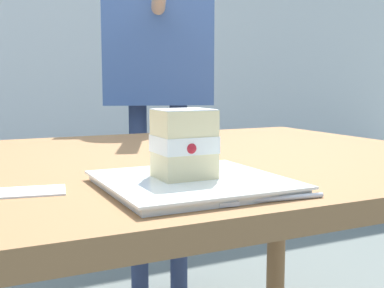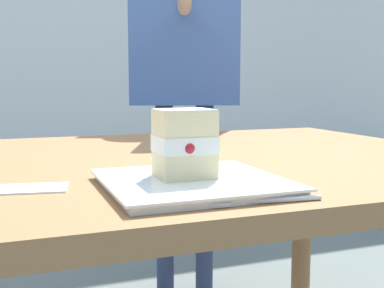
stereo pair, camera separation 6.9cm
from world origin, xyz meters
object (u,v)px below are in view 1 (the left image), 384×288
object	(u,v)px
patio_table	(184,193)
dessert_fork	(263,200)
cake_slice	(184,144)
dessert_plate	(192,183)
paper_napkin	(25,192)
diner_person	(158,40)

from	to	relation	value
patio_table	dessert_fork	size ratio (longest dim) A/B	7.74
cake_slice	dessert_fork	size ratio (longest dim) A/B	0.66
dessert_plate	dessert_fork	distance (m)	0.14
patio_table	dessert_fork	xyz separation A→B (m)	(-0.09, -0.47, 0.09)
dessert_plate	paper_napkin	xyz separation A→B (m)	(-0.25, 0.08, -0.01)
cake_slice	dessert_fork	world-z (taller)	cake_slice
dessert_fork	patio_table	bearing A→B (deg)	79.07
patio_table	cake_slice	size ratio (longest dim) A/B	11.75
patio_table	diner_person	distance (m)	0.97
cake_slice	dessert_fork	xyz separation A→B (m)	(0.06, -0.15, -0.07)
dessert_plate	dessert_fork	xyz separation A→B (m)	(0.05, -0.13, -0.00)
patio_table	cake_slice	world-z (taller)	cake_slice
dessert_fork	paper_napkin	distance (m)	0.37
paper_napkin	diner_person	distance (m)	1.30
dessert_fork	cake_slice	bearing A→B (deg)	111.70
patio_table	dessert_plate	world-z (taller)	dessert_plate
cake_slice	dessert_fork	distance (m)	0.17
patio_table	diner_person	xyz separation A→B (m)	(0.26, 0.82, 0.43)
patio_table	diner_person	bearing A→B (deg)	72.27
paper_napkin	patio_table	bearing A→B (deg)	32.89
dessert_plate	diner_person	bearing A→B (deg)	70.79
paper_napkin	diner_person	bearing A→B (deg)	58.74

